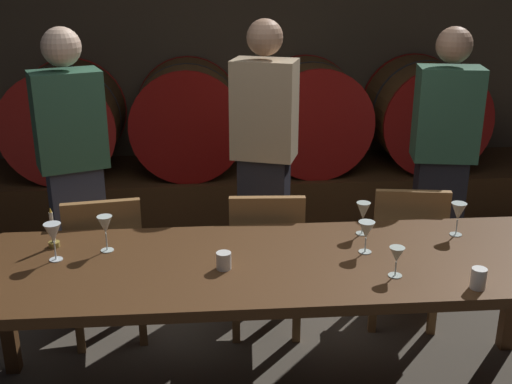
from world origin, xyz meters
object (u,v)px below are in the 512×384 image
object	(u,v)px
wine_barrel_far_left	(66,120)
cup_center_left	(224,261)
wine_glass_far_left	(53,234)
wine_barrel_far_right	(424,113)
wine_glass_far_right	(458,212)
dining_table	(275,273)
guest_left	(74,173)
cup_center_right	(478,278)
wine_glass_left	(105,226)
wine_barrel_center_right	(311,115)
chair_left	(106,261)
candle_center	(53,236)
wine_glass_center_right	(363,212)
guest_right	(442,160)
chair_center	(266,256)
guest_center	(264,157)
wine_glass_center_left	(366,231)
chair_right	(405,249)
wine_barrel_center_left	(188,118)
wine_glass_right	(397,256)

from	to	relation	value
wine_barrel_far_left	cup_center_left	distance (m)	2.90
wine_barrel_far_left	wine_glass_far_left	world-z (taller)	wine_barrel_far_left
wine_barrel_far_right	wine_glass_far_right	size ratio (longest dim) A/B	5.38
dining_table	guest_left	world-z (taller)	guest_left
guest_left	wine_glass_far_right	size ratio (longest dim) A/B	10.20
wine_glass_far_left	cup_center_right	size ratio (longest dim) A/B	1.98
wine_barrel_far_left	cup_center_left	world-z (taller)	wine_barrel_far_left
wine_glass_far_left	wine_glass_left	size ratio (longest dim) A/B	1.02
wine_barrel_center_right	chair_left	size ratio (longest dim) A/B	1.02
candle_center	wine_glass_center_right	xyz separation A→B (m)	(1.49, 0.03, 0.06)
cup_center_right	guest_right	bearing A→B (deg)	75.77
chair_left	wine_glass_center_right	world-z (taller)	wine_glass_center_right
candle_center	cup_center_right	world-z (taller)	candle_center
wine_barrel_far_right	candle_center	world-z (taller)	wine_barrel_far_right
wine_glass_far_left	cup_center_left	xyz separation A→B (m)	(0.75, -0.15, -0.09)
chair_center	wine_glass_far_right	size ratio (longest dim) A/B	5.26
guest_left	guest_center	size ratio (longest dim) A/B	0.99
chair_left	wine_glass_center_left	size ratio (longest dim) A/B	5.78
wine_barrel_far_right	cup_center_right	distance (m)	3.00
chair_left	chair_right	distance (m)	1.68
wine_barrel_far_right	wine_glass_far_left	world-z (taller)	wine_barrel_far_right
guest_right	cup_center_left	bearing A→B (deg)	49.82
wine_barrel_center_left	wine_glass_far_left	distance (m)	2.56
wine_barrel_center_right	guest_left	distance (m)	2.28
wine_barrel_center_right	guest_center	size ratio (longest dim) A/B	0.52
wine_barrel_far_right	guest_right	bearing A→B (deg)	-104.42
guest_left	wine_glass_center_right	xyz separation A→B (m)	(1.53, -0.74, 0.00)
chair_left	wine_glass_center_left	distance (m)	1.46
candle_center	wine_glass_left	xyz separation A→B (m)	(0.26, -0.06, 0.07)
chair_left	wine_glass_far_left	size ratio (longest dim) A/B	4.97
cup_center_left	wine_glass_left	bearing A→B (deg)	157.09
guest_right	cup_center_left	xyz separation A→B (m)	(-1.41, -1.19, -0.06)
chair_center	guest_left	world-z (taller)	guest_left
wine_glass_far_right	cup_center_left	distance (m)	1.19
guest_left	chair_left	bearing A→B (deg)	97.48
wine_glass_far_left	wine_barrel_far_left	bearing A→B (deg)	100.02
wine_glass_center_right	chair_left	bearing A→B (deg)	164.76
wine_glass_right	wine_glass_far_right	xyz separation A→B (m)	(0.42, 0.40, 0.02)
candle_center	cup_center_right	size ratio (longest dim) A/B	2.22
chair_left	wine_glass_center_right	bearing A→B (deg)	156.83
guest_right	guest_center	bearing A→B (deg)	5.94
chair_right	wine_glass_far_right	xyz separation A→B (m)	(0.10, -0.44, 0.40)
wine_glass_center_left	wine_barrel_center_left	bearing A→B (deg)	108.88
chair_center	chair_right	world-z (taller)	same
wine_barrel_center_left	wine_glass_right	world-z (taller)	wine_barrel_center_left
guest_center	guest_right	size ratio (longest dim) A/B	1.03
candle_center	chair_center	bearing A→B (deg)	20.41
chair_right	guest_left	bearing A→B (deg)	-2.27
chair_left	cup_center_left	distance (m)	0.98
wine_glass_center_left	wine_glass_center_right	size ratio (longest dim) A/B	0.92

